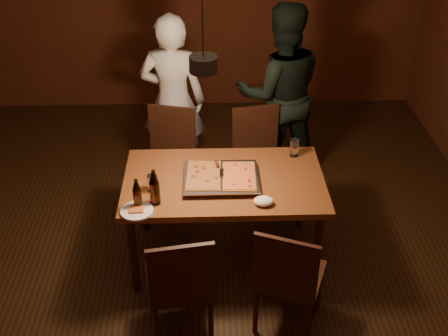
{
  "coord_description": "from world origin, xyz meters",
  "views": [
    {
      "loc": [
        0.02,
        -3.27,
        3.1
      ],
      "look_at": [
        0.13,
        0.2,
        0.85
      ],
      "focal_mm": 45.0,
      "sensor_mm": 36.0,
      "label": 1
    }
  ],
  "objects_px": {
    "pendant_lamp": "(203,63)",
    "beer_bottle_a": "(137,194)",
    "chair_near_right": "(288,272)",
    "plate_slice": "(137,211)",
    "beer_bottle_b": "(154,187)",
    "diner_white": "(173,101)",
    "pizza_tray": "(221,179)",
    "dining_table": "(224,187)",
    "diner_dark": "(280,93)",
    "chair_far_left": "(170,148)",
    "chair_near_left": "(180,279)",
    "chair_far_right": "(258,148)"
  },
  "relations": [
    {
      "from": "pendant_lamp",
      "to": "beer_bottle_a",
      "type": "bearing_deg",
      "value": -165.32
    },
    {
      "from": "pendant_lamp",
      "to": "chair_near_right",
      "type": "bearing_deg",
      "value": -47.99
    },
    {
      "from": "chair_near_right",
      "to": "plate_slice",
      "type": "distance_m",
      "value": 1.11
    },
    {
      "from": "plate_slice",
      "to": "beer_bottle_b",
      "type": "bearing_deg",
      "value": 37.54
    },
    {
      "from": "diner_white",
      "to": "pizza_tray",
      "type": "bearing_deg",
      "value": 114.73
    },
    {
      "from": "chair_near_right",
      "to": "beer_bottle_b",
      "type": "distance_m",
      "value": 1.07
    },
    {
      "from": "dining_table",
      "to": "diner_white",
      "type": "height_order",
      "value": "diner_white"
    },
    {
      "from": "diner_dark",
      "to": "pendant_lamp",
      "type": "height_order",
      "value": "pendant_lamp"
    },
    {
      "from": "chair_near_right",
      "to": "plate_slice",
      "type": "relative_size",
      "value": 2.4
    },
    {
      "from": "pendant_lamp",
      "to": "dining_table",
      "type": "bearing_deg",
      "value": 56.22
    },
    {
      "from": "beer_bottle_b",
      "to": "diner_dark",
      "type": "bearing_deg",
      "value": 55.56
    },
    {
      "from": "chair_near_right",
      "to": "pizza_tray",
      "type": "xyz_separation_m",
      "value": [
        -0.41,
        0.75,
        0.24
      ]
    },
    {
      "from": "chair_far_left",
      "to": "dining_table",
      "type": "bearing_deg",
      "value": 132.26
    },
    {
      "from": "plate_slice",
      "to": "dining_table",
      "type": "bearing_deg",
      "value": 31.84
    },
    {
      "from": "dining_table",
      "to": "chair_far_left",
      "type": "height_order",
      "value": "chair_far_left"
    },
    {
      "from": "chair_near_left",
      "to": "pizza_tray",
      "type": "xyz_separation_m",
      "value": [
        0.29,
        0.79,
        0.24
      ]
    },
    {
      "from": "plate_slice",
      "to": "diner_dark",
      "type": "relative_size",
      "value": 0.13
    },
    {
      "from": "pendant_lamp",
      "to": "plate_slice",
      "type": "bearing_deg",
      "value": -159.39
    },
    {
      "from": "chair_near_left",
      "to": "plate_slice",
      "type": "height_order",
      "value": "chair_near_left"
    },
    {
      "from": "dining_table",
      "to": "diner_white",
      "type": "relative_size",
      "value": 0.92
    },
    {
      "from": "diner_white",
      "to": "beer_bottle_a",
      "type": "bearing_deg",
      "value": 89.97
    },
    {
      "from": "pendant_lamp",
      "to": "chair_far_right",
      "type": "bearing_deg",
      "value": 65.38
    },
    {
      "from": "beer_bottle_b",
      "to": "dining_table",
      "type": "bearing_deg",
      "value": 30.28
    },
    {
      "from": "chair_far_right",
      "to": "chair_near_left",
      "type": "relative_size",
      "value": 1.01
    },
    {
      "from": "dining_table",
      "to": "chair_near_left",
      "type": "xyz_separation_m",
      "value": [
        -0.31,
        -0.82,
        -0.14
      ]
    },
    {
      "from": "chair_far_right",
      "to": "chair_near_left",
      "type": "distance_m",
      "value": 1.74
    },
    {
      "from": "beer_bottle_a",
      "to": "pendant_lamp",
      "type": "distance_m",
      "value": 1.02
    },
    {
      "from": "chair_far_left",
      "to": "beer_bottle_a",
      "type": "distance_m",
      "value": 1.21
    },
    {
      "from": "chair_near_left",
      "to": "pendant_lamp",
      "type": "relative_size",
      "value": 0.44
    },
    {
      "from": "beer_bottle_b",
      "to": "diner_white",
      "type": "xyz_separation_m",
      "value": [
        0.06,
        1.49,
        -0.07
      ]
    },
    {
      "from": "diner_dark",
      "to": "plate_slice",
      "type": "bearing_deg",
      "value": 50.67
    },
    {
      "from": "beer_bottle_a",
      "to": "beer_bottle_b",
      "type": "bearing_deg",
      "value": 18.18
    },
    {
      "from": "plate_slice",
      "to": "diner_white",
      "type": "xyz_separation_m",
      "value": [
        0.18,
        1.59,
        0.06
      ]
    },
    {
      "from": "diner_white",
      "to": "diner_dark",
      "type": "height_order",
      "value": "diner_dark"
    },
    {
      "from": "diner_dark",
      "to": "pizza_tray",
      "type": "bearing_deg",
      "value": 61.93
    },
    {
      "from": "chair_near_right",
      "to": "pendant_lamp",
      "type": "height_order",
      "value": "pendant_lamp"
    },
    {
      "from": "chair_far_right",
      "to": "pendant_lamp",
      "type": "xyz_separation_m",
      "value": [
        -0.46,
        -1.01,
        1.22
      ]
    },
    {
      "from": "pizza_tray",
      "to": "beer_bottle_b",
      "type": "relative_size",
      "value": 2.01
    },
    {
      "from": "chair_near_left",
      "to": "diner_dark",
      "type": "bearing_deg",
      "value": 58.13
    },
    {
      "from": "beer_bottle_a",
      "to": "chair_near_right",
      "type": "bearing_deg",
      "value": -24.74
    },
    {
      "from": "dining_table",
      "to": "beer_bottle_b",
      "type": "height_order",
      "value": "beer_bottle_b"
    },
    {
      "from": "diner_white",
      "to": "chair_near_left",
      "type": "bearing_deg",
      "value": 99.99
    },
    {
      "from": "chair_far_left",
      "to": "pendant_lamp",
      "type": "height_order",
      "value": "pendant_lamp"
    },
    {
      "from": "dining_table",
      "to": "pizza_tray",
      "type": "height_order",
      "value": "pizza_tray"
    },
    {
      "from": "chair_far_left",
      "to": "plate_slice",
      "type": "height_order",
      "value": "chair_far_left"
    },
    {
      "from": "chair_near_left",
      "to": "chair_near_right",
      "type": "relative_size",
      "value": 0.89
    },
    {
      "from": "chair_near_right",
      "to": "pendant_lamp",
      "type": "relative_size",
      "value": 0.5
    },
    {
      "from": "pizza_tray",
      "to": "beer_bottle_a",
      "type": "bearing_deg",
      "value": -158.57
    },
    {
      "from": "chair_far_right",
      "to": "chair_near_left",
      "type": "xyz_separation_m",
      "value": [
        -0.64,
        -1.62,
        0.0
      ]
    },
    {
      "from": "chair_far_right",
      "to": "chair_near_left",
      "type": "height_order",
      "value": "same"
    }
  ]
}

